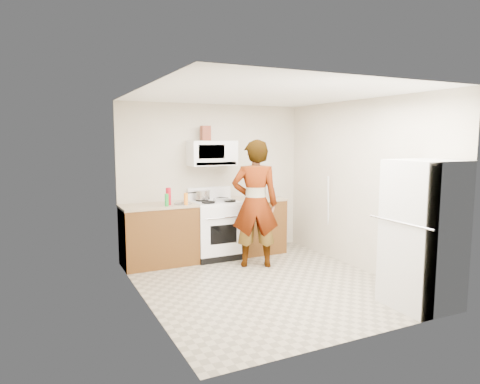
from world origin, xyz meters
TOP-DOWN VIEW (x-y plane):
  - floor at (0.00, 0.00)m, footprint 3.60×3.60m
  - back_wall at (0.00, 1.79)m, footprint 3.20×0.02m
  - right_wall at (1.59, 0.00)m, footprint 0.02×3.60m
  - cabinet_left at (-1.04, 1.49)m, footprint 1.12×0.62m
  - counter_left at (-1.04, 1.49)m, footprint 1.14×0.64m
  - cabinet_right at (0.68, 1.49)m, footprint 0.80×0.62m
  - counter_right at (0.68, 1.49)m, footprint 0.82×0.64m
  - gas_range at (-0.10, 1.48)m, footprint 0.76×0.65m
  - microwave at (-0.10, 1.61)m, footprint 0.76×0.38m
  - person at (0.25, 0.78)m, footprint 0.83×0.70m
  - fridge at (1.25, -1.46)m, footprint 0.72×0.72m
  - kettle at (0.75, 1.66)m, footprint 0.16×0.16m
  - jug at (-0.20, 1.64)m, footprint 0.15×0.15m
  - saucepan at (-0.26, 1.65)m, footprint 0.27×0.27m
  - tray at (-0.03, 1.39)m, footprint 0.26×0.17m
  - bottle_spray at (-0.91, 1.39)m, footprint 0.08×0.08m
  - bottle_hot_sauce at (-0.67, 1.27)m, footprint 0.07×0.07m
  - bottle_green_cap at (-0.97, 1.28)m, footprint 0.07×0.07m
  - pot_lid at (-0.68, 1.38)m, footprint 0.29×0.29m
  - broom at (1.59, 0.73)m, footprint 0.22×0.22m

SIDE VIEW (x-z plane):
  - floor at x=0.00m, z-range 0.00..0.00m
  - cabinet_left at x=-1.04m, z-range 0.00..0.90m
  - cabinet_right at x=0.68m, z-range 0.00..0.90m
  - gas_range at x=-0.10m, z-range -0.08..1.05m
  - broom at x=1.59m, z-range 0.01..1.34m
  - fridge at x=1.25m, z-range 0.00..1.70m
  - counter_left at x=-1.04m, z-range 0.90..0.93m
  - counter_right at x=0.68m, z-range 0.90..0.93m
  - pot_lid at x=-0.68m, z-range 0.94..0.95m
  - tray at x=-0.03m, z-range 0.93..0.98m
  - person at x=0.25m, z-range 0.00..1.92m
  - kettle at x=0.75m, z-range 0.94..1.10m
  - saucepan at x=-0.26m, z-range 0.95..1.09m
  - bottle_hot_sauce at x=-0.67m, z-range 0.94..1.12m
  - bottle_green_cap at x=-0.97m, z-range 0.94..1.12m
  - bottle_spray at x=-0.91m, z-range 0.94..1.20m
  - back_wall at x=0.00m, z-range 0.00..2.50m
  - right_wall at x=1.59m, z-range 0.00..2.50m
  - microwave at x=-0.10m, z-range 1.50..1.90m
  - jug at x=-0.20m, z-range 1.90..2.14m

